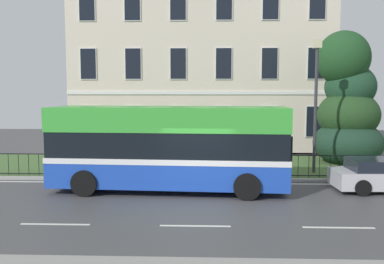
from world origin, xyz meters
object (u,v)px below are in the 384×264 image
georgian_townhouse (202,49)px  litter_bin (230,162)px  street_lamp_post (316,96)px  single_decker_bus (169,147)px  evergreen_tree (347,107)px

georgian_townhouse → litter_bin: size_ratio=16.02×
street_lamp_post → litter_bin: 4.83m
georgian_townhouse → street_lamp_post: size_ratio=2.79×
street_lamp_post → georgian_townhouse: bearing=117.5°
georgian_townhouse → litter_bin: georgian_townhouse is taller
single_decker_bus → street_lamp_post: (6.29, 3.09, 1.88)m
single_decker_bus → litter_bin: 3.75m
single_decker_bus → evergreen_tree: bearing=37.5°
evergreen_tree → single_decker_bus: 10.56m
evergreen_tree → litter_bin: size_ratio=6.69×
evergreen_tree → street_lamp_post: bearing=-130.0°
evergreen_tree → georgian_townhouse: bearing=136.3°
street_lamp_post → litter_bin: street_lamp_post is taller
evergreen_tree → street_lamp_post: (-2.36, -2.82, 0.56)m
georgian_townhouse → single_decker_bus: 14.14m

